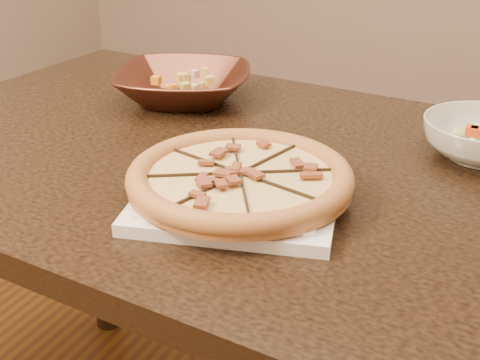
{
  "coord_description": "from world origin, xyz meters",
  "views": [
    {
      "loc": [
        0.35,
        -1.07,
        1.17
      ],
      "look_at": [
        -0.01,
        -0.32,
        0.78
      ],
      "focal_mm": 50.0,
      "sensor_mm": 36.0,
      "label": 1
    }
  ],
  "objects_px": {
    "dining_table": "(233,214)",
    "bronze_bowl": "(183,85)",
    "plate": "(240,193)",
    "pizza": "(240,177)"
  },
  "relations": [
    {
      "from": "dining_table",
      "to": "bronze_bowl",
      "type": "bearing_deg",
      "value": 136.36
    },
    {
      "from": "plate",
      "to": "pizza",
      "type": "distance_m",
      "value": 0.02
    },
    {
      "from": "plate",
      "to": "bronze_bowl",
      "type": "xyz_separation_m",
      "value": [
        -0.29,
        0.34,
        0.02
      ]
    },
    {
      "from": "plate",
      "to": "pizza",
      "type": "height_order",
      "value": "pizza"
    },
    {
      "from": "plate",
      "to": "pizza",
      "type": "bearing_deg",
      "value": 161.55
    },
    {
      "from": "bronze_bowl",
      "to": "plate",
      "type": "bearing_deg",
      "value": -49.98
    },
    {
      "from": "plate",
      "to": "dining_table",
      "type": "bearing_deg",
      "value": 119.41
    },
    {
      "from": "pizza",
      "to": "bronze_bowl",
      "type": "relative_size",
      "value": 1.2
    },
    {
      "from": "dining_table",
      "to": "bronze_bowl",
      "type": "height_order",
      "value": "bronze_bowl"
    },
    {
      "from": "pizza",
      "to": "bronze_bowl",
      "type": "height_order",
      "value": "bronze_bowl"
    }
  ]
}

